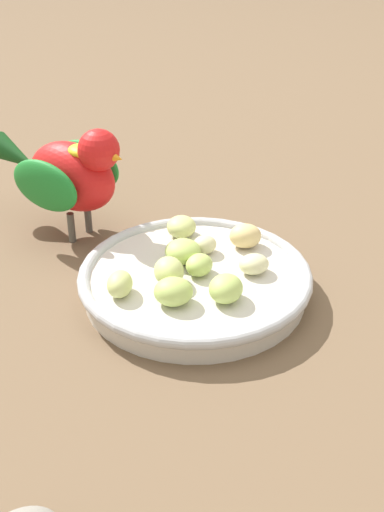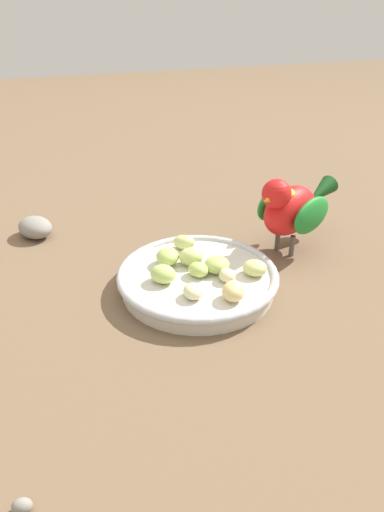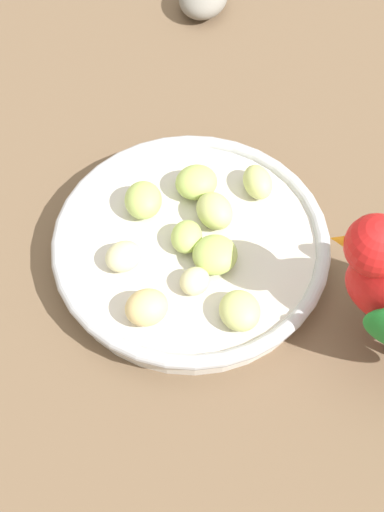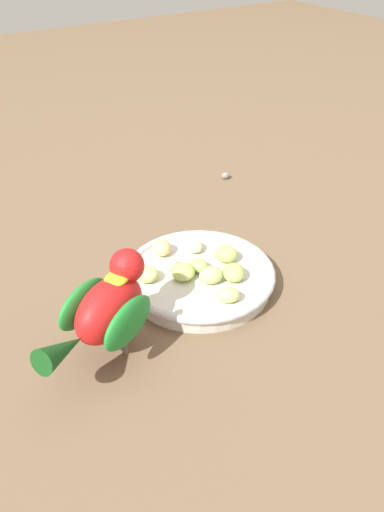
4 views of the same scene
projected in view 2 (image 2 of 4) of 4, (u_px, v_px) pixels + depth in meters
The scene contains 15 objects.
ground_plane at pixel (208, 278), 0.74m from camera, with size 4.00×4.00×0.00m, color brown.
feeding_bowl at pixel (198, 279), 0.70m from camera, with size 0.24×0.24×0.03m.
apple_piece_0 at pixel (168, 257), 0.72m from camera, with size 0.04×0.03×0.03m, color #B2CC66.
apple_piece_1 at pixel (198, 270), 0.69m from camera, with size 0.03×0.03×0.02m, color #B2CC66.
apple_piece_2 at pixel (231, 292), 0.64m from camera, with size 0.03×0.03×0.03m, color #E5C67F.
apple_piece_3 at pixel (193, 291), 0.64m from camera, with size 0.03×0.03×0.02m, color beige.
apple_piece_4 at pixel (217, 265), 0.70m from camera, with size 0.04×0.04×0.02m, color #B2CC66.
apple_piece_5 at pixel (227, 275), 0.68m from camera, with size 0.03×0.02×0.02m, color beige.
apple_piece_6 at pixel (184, 242), 0.76m from camera, with size 0.04×0.02×0.02m, color #C6D17A.
apple_piece_7 at pixel (255, 268), 0.69m from camera, with size 0.04×0.03×0.02m, color #C6D17A.
apple_piece_8 at pixel (191, 257), 0.72m from camera, with size 0.04×0.03×0.03m, color #C6D17A.
apple_piece_9 at pixel (163, 274), 0.68m from camera, with size 0.04×0.03×0.03m, color #B2CC66.
parrot at pixel (292, 207), 0.77m from camera, with size 0.19×0.13×0.14m.
rock_large at pixel (35, 227), 0.85m from camera, with size 0.07×0.05×0.04m, color gray.
pebble_0 at pixel (22, 506), 0.41m from camera, with size 0.02×0.01×0.02m, color gray.
Camera 2 is at (-0.22, -0.58, 0.39)m, focal length 33.43 mm.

